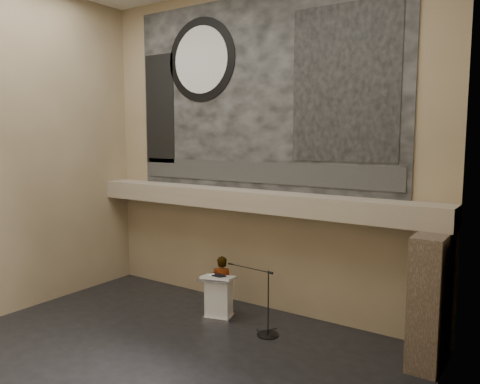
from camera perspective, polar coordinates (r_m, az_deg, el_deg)
The scene contains 19 objects.
floor at distance 10.31m, azimuth -10.65°, elevation -19.82°, with size 10.00×10.00×0.00m, color black.
wall_back at distance 12.37m, azimuth 2.09°, elevation 5.20°, with size 10.00×0.02×8.50m, color #857255.
wall_left at distance 13.25m, azimuth -26.69°, elevation 4.59°, with size 0.02×8.00×8.50m, color #857255.
wall_right at distance 6.68m, azimuth 20.62°, elevation 3.32°, with size 0.02×8.00×8.50m, color #857255.
soffit at distance 12.14m, azimuth 1.06°, elevation -0.98°, with size 10.00×0.80×0.50m, color gray.
sprinkler_left at distance 13.08m, azimuth -4.96°, elevation -1.68°, with size 0.04×0.04×0.06m, color #B2893D.
sprinkler_right at distance 11.23m, azimuth 9.08°, elevation -3.16°, with size 0.04×0.04×0.06m, color #B2893D.
banner at distance 12.39m, azimuth 2.04°, elevation 11.92°, with size 8.00×0.05×5.00m, color black.
banner_text_strip at distance 12.34m, azimuth 1.90°, elevation 2.41°, with size 7.76×0.02×0.55m, color #2A2A2A.
banner_clock_rim at distance 13.51m, azimuth -4.77°, elevation 15.75°, with size 2.30×2.30×0.02m, color black.
banner_clock_face at distance 13.50m, azimuth -4.83°, elevation 15.76°, with size 1.84×1.84×0.02m, color silver.
banner_building_print at distance 11.27m, azimuth 12.59°, elevation 12.77°, with size 2.60×0.02×3.60m, color black.
banner_brick_print at distance 14.43m, azimuth -9.75°, elevation 9.92°, with size 1.10×0.02×3.20m, color black.
stone_pier at distance 10.35m, azimuth 22.19°, elevation -12.02°, with size 0.60×1.40×2.70m, color #403227.
lectern at distance 12.13m, azimuth -2.62°, elevation -12.68°, with size 0.91×0.75×1.14m.
binder at distance 11.91m, azimuth -2.59°, elevation -10.18°, with size 0.30×0.24×0.04m, color black.
papers at distance 12.00m, azimuth -3.36°, elevation -10.14°, with size 0.22×0.30×0.01m, color white.
speaker_person at distance 12.37m, azimuth -2.21°, elevation -11.24°, with size 0.56×0.37×1.53m, color white.
mic_stand at distance 11.32m, azimuth 3.26°, elevation -15.90°, with size 1.45×0.52×1.54m.
Camera 1 is at (6.55, -6.49, 4.62)m, focal length 35.00 mm.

